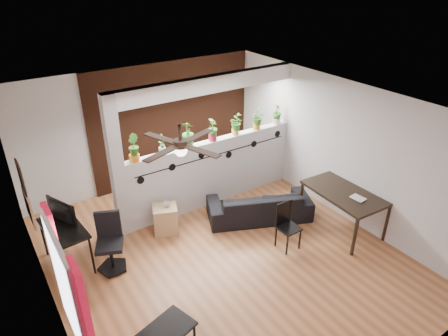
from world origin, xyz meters
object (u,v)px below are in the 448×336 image
Objects in this scene: potted_plant_4 at (235,124)px; folding_chair at (286,221)px; cup at (167,204)px; potted_plant_0 at (133,147)px; potted_plant_1 at (162,144)px; potted_plant_5 at (257,119)px; sofa at (259,205)px; coffee_table at (162,336)px; potted_plant_6 at (277,114)px; dining_table at (344,195)px; cube_shelf at (166,219)px; office_chair at (110,246)px; ceiling_fan at (180,146)px; computer_desk at (63,231)px; potted_plant_3 at (213,129)px; potted_plant_2 at (188,134)px.

folding_chair is at bearing -98.31° from potted_plant_4.
potted_plant_0 is at bearing 130.55° from cup.
potted_plant_1 is 0.86× the size of potted_plant_5.
sofa is 3.35m from coffee_table.
potted_plant_4 is 4.23m from coffee_table.
potted_plant_6 is at bearing 55.09° from folding_chair.
dining_table is at bearing -32.03° from cup.
potted_plant_0 reaches higher than folding_chair.
cup is (0.05, 0.00, 0.30)m from cube_shelf.
coffee_table is at bearing -91.22° from office_chair.
potted_plant_0 is 0.53m from potted_plant_1.
cup is at bearing 75.11° from ceiling_fan.
computer_desk is at bearing 102.26° from coffee_table.
cup is 0.13× the size of folding_chair.
computer_desk is (-4.03, -0.34, -0.92)m from potted_plant_5.
sofa is at bearing 80.13° from folding_chair.
computer_desk is at bearing -169.99° from potted_plant_1.
potted_plant_5 is at bearing 10.15° from cup.
cube_shelf is 2.60m from coffee_table.
potted_plant_1 is 2.63m from potted_plant_6.
cube_shelf is at bearing 62.96° from coffee_table.
sofa is at bearing 133.66° from dining_table.
potted_plant_5 is at bearing -0.00° from potted_plant_1.
ceiling_fan reaches higher than coffee_table.
office_chair is (0.56, -0.46, -0.23)m from computer_desk.
potted_plant_5 reaches higher than coffee_table.
dining_table is at bearing -55.19° from potted_plant_3.
potted_plant_5 is at bearing -99.28° from sofa.
potted_plant_2 is 1.16× the size of potted_plant_5.
computer_desk is at bearing 154.09° from folding_chair.
sofa is at bearing 31.12° from coffee_table.
potted_plant_5 is 0.43× the size of office_chair.
cube_shelf is 1.22m from office_chair.
computer_desk is (-4.56, -0.34, -0.92)m from potted_plant_6.
potted_plant_5 is 0.53m from potted_plant_6.
computer_desk is (-1.70, 0.07, 0.40)m from cube_shelf.
folding_chair is (1.30, -1.91, -1.04)m from potted_plant_1.
potted_plant_4 is 3.26m from office_chair.
ceiling_fan is at bearing -90.64° from potted_plant_0.
potted_plant_1 is 1.94m from office_chair.
potted_plant_3 reaches higher than potted_plant_6.
cube_shelf is at bearing -119.02° from potted_plant_1.
ceiling_fan is at bearing 174.65° from dining_table.
folding_chair is at bearing -22.15° from cube_shelf.
potted_plant_3 is 0.51× the size of folding_chair.
potted_plant_1 is at bearing 73.11° from ceiling_fan.
coffee_table is at bearing -137.65° from potted_plant_4.
coffee_table is at bearing -118.01° from cup.
potted_plant_0 is (0.02, 1.80, -0.71)m from ceiling_fan.
potted_plant_6 is 3.18m from cube_shelf.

